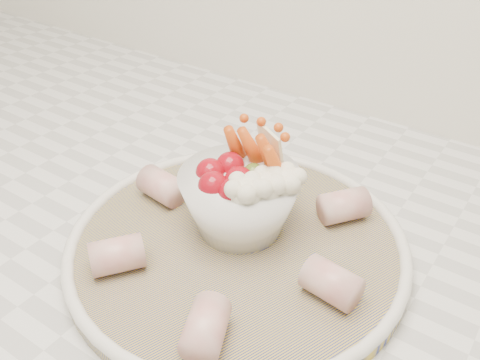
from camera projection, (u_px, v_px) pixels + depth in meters
The scene contains 3 objects.
serving_platter at pixel (237, 245), 0.52m from camera, with size 0.42×0.42×0.02m.
veggie_bowl at pixel (242, 195), 0.51m from camera, with size 0.12×0.12×0.10m.
cured_meat_rolls at pixel (237, 229), 0.51m from camera, with size 0.26×0.28×0.03m.
Camera 1 is at (0.12, 1.09, 1.28)m, focal length 40.00 mm.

